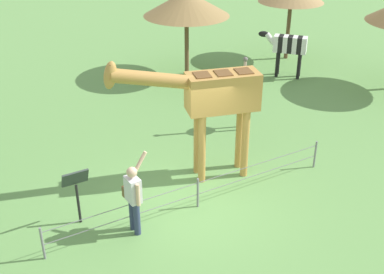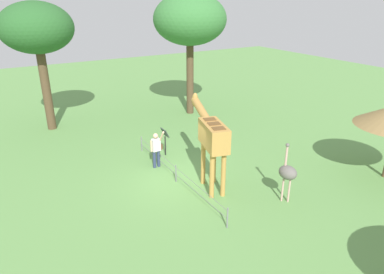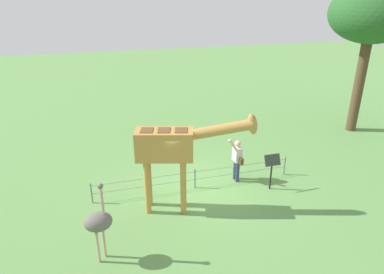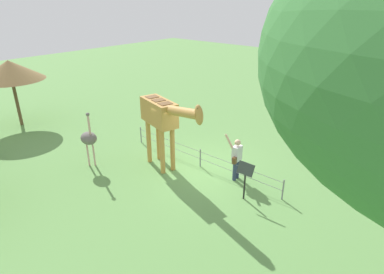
{
  "view_description": "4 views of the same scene",
  "coord_description": "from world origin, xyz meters",
  "px_view_note": "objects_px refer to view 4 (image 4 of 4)",
  "views": [
    {
      "loc": [
        4.71,
        8.11,
        6.64
      ],
      "look_at": [
        0.03,
        -0.03,
        1.7
      ],
      "focal_mm": 46.01,
      "sensor_mm": 36.0,
      "label": 1
    },
    {
      "loc": [
        -10.97,
        5.92,
        6.97
      ],
      "look_at": [
        -0.32,
        -0.38,
        1.95
      ],
      "focal_mm": 32.57,
      "sensor_mm": 36.0,
      "label": 2
    },
    {
      "loc": [
        -2.99,
        -10.06,
        6.54
      ],
      "look_at": [
        -0.15,
        0.03,
        2.03
      ],
      "focal_mm": 32.78,
      "sensor_mm": 36.0,
      "label": 3
    },
    {
      "loc": [
        7.14,
        -8.61,
        6.21
      ],
      "look_at": [
        0.6,
        -1.01,
        1.83
      ],
      "focal_mm": 30.41,
      "sensor_mm": 36.0,
      "label": 4
    }
  ],
  "objects_px": {
    "visitor": "(236,157)",
    "shade_hut_far": "(10,70)",
    "giraffe": "(163,117)",
    "ostrich": "(89,138)",
    "info_sign": "(245,174)"
  },
  "relations": [
    {
      "from": "giraffe",
      "to": "ostrich",
      "type": "height_order",
      "value": "giraffe"
    },
    {
      "from": "info_sign",
      "to": "visitor",
      "type": "bearing_deg",
      "value": 136.32
    },
    {
      "from": "giraffe",
      "to": "visitor",
      "type": "height_order",
      "value": "giraffe"
    },
    {
      "from": "visitor",
      "to": "shade_hut_far",
      "type": "height_order",
      "value": "shade_hut_far"
    },
    {
      "from": "info_sign",
      "to": "ostrich",
      "type": "bearing_deg",
      "value": -161.36
    },
    {
      "from": "ostrich",
      "to": "visitor",
      "type": "bearing_deg",
      "value": 30.14
    },
    {
      "from": "visitor",
      "to": "shade_hut_far",
      "type": "distance_m",
      "value": 11.99
    },
    {
      "from": "shade_hut_far",
      "to": "giraffe",
      "type": "bearing_deg",
      "value": 9.91
    },
    {
      "from": "visitor",
      "to": "shade_hut_far",
      "type": "xyz_separation_m",
      "value": [
        -11.52,
        -2.69,
        1.94
      ]
    },
    {
      "from": "giraffe",
      "to": "shade_hut_far",
      "type": "bearing_deg",
      "value": -170.09
    },
    {
      "from": "giraffe",
      "to": "ostrich",
      "type": "distance_m",
      "value": 3.05
    },
    {
      "from": "ostrich",
      "to": "shade_hut_far",
      "type": "xyz_separation_m",
      "value": [
        -6.64,
        0.14,
        1.67
      ]
    },
    {
      "from": "ostrich",
      "to": "shade_hut_far",
      "type": "relative_size",
      "value": 0.67
    },
    {
      "from": "giraffe",
      "to": "ostrich",
      "type": "relative_size",
      "value": 1.61
    },
    {
      "from": "ostrich",
      "to": "giraffe",
      "type": "bearing_deg",
      "value": 36.17
    }
  ]
}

